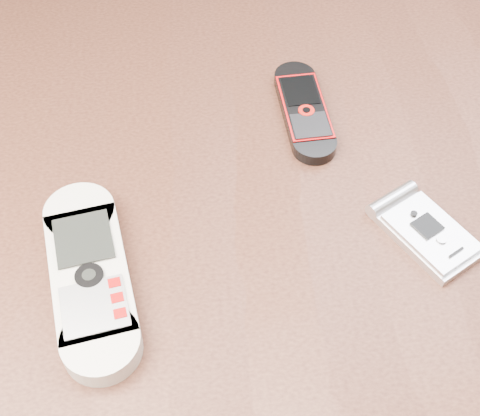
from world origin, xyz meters
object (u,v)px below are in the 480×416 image
Objects in this scene: table at (235,284)px; nokia_white at (90,275)px; motorola_razr at (428,233)px; nokia_black_red at (304,110)px.

nokia_white reaches higher than table.
nokia_white reaches higher than motorola_razr.
motorola_razr is at bearing -12.83° from table.
nokia_black_red is (0.07, 0.11, 0.11)m from table.
table is at bearing 15.07° from nokia_white.
table is 0.17m from nokia_black_red.
nokia_black_red is 1.41× the size of motorola_razr.
nokia_white is (-0.11, -0.05, 0.12)m from table.
nokia_black_red is at bearing 56.87° from table.
nokia_white is 0.26m from motorola_razr.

